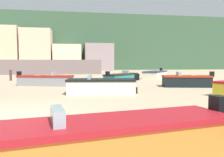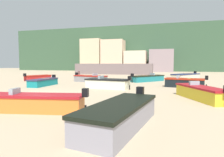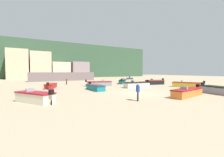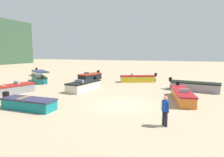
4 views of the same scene
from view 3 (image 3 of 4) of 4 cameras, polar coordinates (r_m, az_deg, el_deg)
The scene contains 20 objects.
ground_plane at distance 18.65m, azimuth 10.58°, elevation -5.52°, with size 160.00×160.00×0.00m, color tan.
headland_hill at distance 80.99m, azimuth -21.80°, elevation 5.84°, with size 90.00×32.00×14.78m, color #324E37.
harbor_pier at distance 45.03m, azimuth -17.84°, elevation 0.71°, with size 17.67×2.40×2.40m, color #6D5D5C.
townhouse_left at distance 60.76m, azimuth -31.99°, elevation 4.57°, with size 6.47×5.51×10.17m, color #C8AF8C.
townhouse_centre_left at distance 60.74m, azimuth -25.33°, elevation 4.51°, with size 6.83×5.05×9.72m, color #D1B092.
townhouse_centre_right at distance 62.02m, azimuth -18.82°, elevation 2.96°, with size 6.52×5.66×6.21m, color beige.
townhouse_right at distance 64.04m, azimuth -12.18°, elevation 3.17°, with size 6.80×5.81×6.51m, color gray.
boat_teal_0 at distance 21.44m, azimuth -6.30°, elevation -3.36°, with size 1.33×4.14×1.09m.
boat_grey_1 at distance 27.65m, azimuth -4.91°, elevation -1.90°, with size 4.80×2.76×1.18m.
boat_cream_2 at distance 24.99m, azimuth 9.27°, elevation -2.35°, with size 4.48×2.15×1.24m.
boat_black_3 at distance 31.99m, azimuth 15.79°, elevation -1.33°, with size 4.05×2.27×1.22m.
boat_orange_4 at distance 17.88m, azimuth 26.58°, elevation -4.70°, with size 5.38×2.08×1.17m.
boat_cream_5 at distance 40.03m, azimuth 6.65°, elevation -0.48°, with size 4.43×5.14×1.21m.
boat_red_6 at distance 25.72m, azimuth -22.03°, elevation -2.57°, with size 2.47×3.99×1.06m.
boat_grey_7 at distance 21.46m, azimuth 36.09°, elevation -3.67°, with size 2.28×5.01×1.23m.
boat_yellow_8 at distance 28.00m, azimuth 26.46°, elevation -2.10°, with size 2.93×4.75×1.19m.
boat_cream_9 at distance 14.50m, azimuth -26.99°, elevation -6.24°, with size 3.08×3.85×1.23m.
boat_teal_10 at distance 33.53m, azimuth 4.04°, elevation -1.13°, with size 4.28×4.77×1.14m.
mooring_post_near_water at distance 31.86m, azimuth -16.74°, elevation -1.16°, with size 0.25×0.25×1.15m, color #4D2D2D.
beach_walker_foreground at distance 13.76m, azimuth 9.71°, elevation -4.42°, with size 0.48×0.48×1.62m.
Camera 3 is at (-12.10, -13.94, 2.64)m, focal length 24.28 mm.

